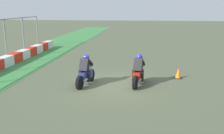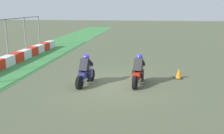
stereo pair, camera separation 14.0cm
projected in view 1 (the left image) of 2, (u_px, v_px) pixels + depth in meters
ground_plane at (112, 85)px, 12.75m from camera, size 120.00×120.00×0.00m
rider_lane_a at (138, 73)px, 12.55m from camera, size 2.03×0.62×1.51m
rider_lane_b at (86, 73)px, 12.54m from camera, size 2.03×0.62×1.51m
traffic_cone at (178, 73)px, 13.84m from camera, size 0.40×0.40×0.56m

